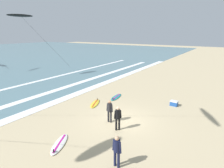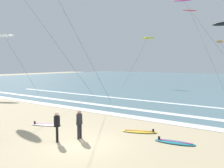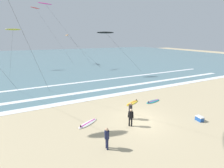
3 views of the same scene
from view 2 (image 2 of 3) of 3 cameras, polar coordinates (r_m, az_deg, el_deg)
The scene contains 14 objects.
ground_plane at distance 12.65m, azimuth -7.66°, elevation -14.12°, with size 160.00×160.00×0.00m, color tan.
wave_foam_shoreline at distance 17.26m, azimuth 13.09°, elevation -8.96°, with size 53.65×1.05×0.01m, color white.
wave_foam_mid_break at distance 20.39m, azimuth 11.29°, elevation -6.77°, with size 50.60×0.82×0.01m, color white.
wave_foam_outer_break at distance 24.99m, azimuth 15.97°, elevation -4.71°, with size 51.16×0.63×0.01m, color white.
surfer_left_far at distance 12.86m, azimuth -13.22°, elevation -9.43°, with size 0.43×0.42×1.60m.
surfer_background_far at distance 13.13m, azimuth -7.93°, elevation -9.05°, with size 0.32×0.51×1.60m.
surfboard_left_pile at distance 12.99m, azimuth 14.95°, elevation -13.51°, with size 2.17×0.94×0.25m.
surfboard_right_spare at distance 16.62m, azimuth -15.67°, elevation -9.44°, with size 2.14×1.50×0.25m.
surfboard_near_water at distance 14.53m, azimuth 6.69°, elevation -11.38°, with size 2.17×1.37×0.25m.
kite_yellow_high_right at distance 45.48m, azimuth 8.69°, elevation 10.92°, with size 3.29×8.06×9.17m.
kite_red_mid_center at distance 51.97m, azimuth 18.37°, elevation 16.50°, with size 9.40×7.93×15.10m.
kite_white_far_left at distance 35.78m, azimuth -24.73°, elevation 10.58°, with size 5.47×3.54×8.17m.
kite_magenta_distant_high at distance 42.09m, azimuth 16.95°, elevation 18.70°, with size 11.98×1.75×14.62m.
kite_orange_distant_low at distance 44.26m, azimuth 24.73°, elevation 9.27°, with size 6.67×10.41×8.08m.
Camera 2 is at (8.12, -8.77, 4.12)m, focal length 37.65 mm.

